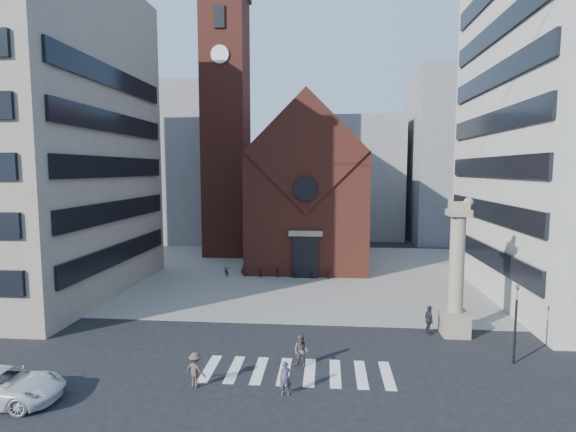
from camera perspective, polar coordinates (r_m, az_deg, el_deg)
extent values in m
plane|color=black|center=(27.09, 0.39, -16.45)|extent=(120.00, 120.00, 0.00)
cube|color=gray|center=(45.20, 2.36, -7.21)|extent=(46.00, 30.00, 0.05)
cube|color=maroon|center=(50.19, 2.71, 1.01)|extent=(12.00, 16.00, 12.00)
cube|color=#56211B|center=(50.43, 2.76, 7.86)|extent=(12.00, 15.40, 12.00)
cube|color=maroon|center=(42.09, 2.30, 8.24)|extent=(11.76, 0.50, 11.76)
cylinder|color=black|center=(41.65, 2.25, 3.45)|extent=(2.20, 0.30, 2.20)
cube|color=black|center=(42.68, 2.23, -5.29)|extent=(2.40, 0.30, 4.00)
cube|color=gray|center=(42.24, 2.24, -2.24)|extent=(3.20, 0.40, 0.50)
cube|color=maroon|center=(54.51, -7.87, 10.83)|extent=(5.00, 5.00, 30.00)
cylinder|color=white|center=(53.30, -8.66, 19.65)|extent=(2.00, 0.20, 2.00)
cube|color=black|center=(54.39, -8.73, 23.75)|extent=(1.20, 0.20, 2.40)
cube|color=gray|center=(43.67, -31.96, 8.58)|extent=(18.00, 20.00, 26.00)
cube|color=gray|center=(68.60, -13.78, 6.36)|extent=(16.00, 14.00, 22.00)
cube|color=gray|center=(70.09, 8.32, 4.82)|extent=(14.00, 12.00, 18.00)
cube|color=gray|center=(69.90, 21.81, 6.92)|extent=(16.00, 14.00, 24.00)
cube|color=gray|center=(30.62, 20.37, -12.65)|extent=(1.60, 1.60, 1.50)
cylinder|color=gray|center=(29.66, 20.64, -5.76)|extent=(0.90, 0.90, 6.00)
cube|color=gray|center=(29.20, 20.87, 0.40)|extent=(1.30, 1.30, 0.40)
cube|color=gray|center=(29.16, 20.90, 1.19)|extent=(1.20, 0.50, 0.55)
sphere|color=gray|center=(29.30, 21.95, 1.66)|extent=(0.56, 0.56, 0.56)
cube|color=gray|center=(29.00, 19.98, 1.99)|extent=(0.25, 0.15, 0.35)
cylinder|color=black|center=(27.34, 26.87, -12.99)|extent=(0.12, 0.12, 3.50)
imported|color=black|center=(26.74, 27.09, -8.62)|extent=(0.13, 0.16, 0.80)
imported|color=silver|center=(24.82, -32.66, -17.73)|extent=(5.45, 2.65, 1.49)
imported|color=#3A3348|center=(21.85, -0.30, -19.95)|extent=(0.61, 0.45, 1.57)
imported|color=#4E463E|center=(24.53, 1.67, -16.77)|extent=(1.04, 0.96, 1.71)
imported|color=#25252C|center=(30.20, 17.48, -12.48)|extent=(0.64, 1.14, 1.83)
imported|color=#493A30|center=(22.97, -11.67, -18.57)|extent=(1.24, 0.98, 1.68)
imported|color=black|center=(44.28, -7.81, -6.91)|extent=(1.18, 1.83, 0.91)
imported|color=black|center=(43.94, -5.74, -6.92)|extent=(1.04, 1.73, 1.01)
imported|color=black|center=(43.68, -3.63, -7.04)|extent=(1.18, 1.83, 0.91)
imported|color=black|center=(43.46, -1.51, -7.03)|extent=(1.04, 1.73, 1.01)
imported|color=black|center=(43.32, 0.63, -7.14)|extent=(1.18, 1.83, 0.91)
imported|color=black|center=(43.22, 2.79, -7.11)|extent=(1.04, 1.73, 1.01)
imported|color=black|center=(43.20, 4.95, -7.20)|extent=(1.18, 1.83, 0.91)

